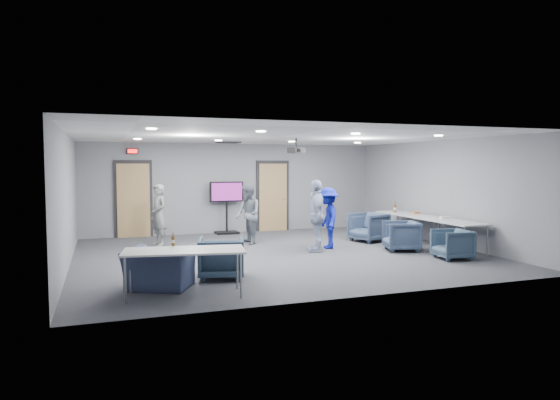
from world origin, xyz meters
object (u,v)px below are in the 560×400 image
object	(u,v)px
chair_right_b	(401,236)
chair_front_b	(159,269)
person_a	(158,215)
person_b	(248,214)
chair_right_c	(452,244)
person_d	(328,218)
table_front_left	(184,252)
person_c	(316,216)
bottle_right	(395,209)
bottle_front	(173,241)
table_right_a	(405,215)
table_right_b	(451,222)
projector	(296,150)
chair_right_a	(368,227)
tv_stand	(227,204)
chair_front_a	(221,258)

from	to	relation	value
chair_right_b	chair_front_b	size ratio (longest dim) A/B	0.77
person_a	person_b	bearing A→B (deg)	54.21
person_a	chair_right_c	world-z (taller)	person_a
person_d	table_front_left	distance (m)	5.23
person_a	person_c	size ratio (longest dim) A/B	0.92
table_front_left	bottle_right	xyz separation A→B (m)	(6.55, 4.24, 0.15)
person_a	bottle_front	world-z (taller)	person_a
table_right_a	chair_right_c	bearing A→B (deg)	166.81
chair_front_b	table_right_b	world-z (taller)	table_right_b
chair_right_c	projector	world-z (taller)	projector
chair_right_a	chair_right_b	bearing A→B (deg)	-16.50
chair_right_b	bottle_right	world-z (taller)	bottle_right
chair_right_a	table_right_b	xyz separation A→B (m)	(1.10, -1.98, 0.30)
chair_right_c	tv_stand	bearing A→B (deg)	-139.45
projector	bottle_front	bearing A→B (deg)	-163.51
person_b	chair_right_c	size ratio (longest dim) A/B	2.17
person_d	chair_right_b	distance (m)	1.81
person_a	table_right_a	size ratio (longest dim) A/B	0.85
person_c	person_d	xyz separation A→B (m)	(0.45, 0.32, -0.10)
person_d	table_front_left	world-z (taller)	person_d
person_c	chair_right_a	bearing A→B (deg)	132.90
chair_right_a	chair_front_a	distance (m)	5.58
person_b	bottle_right	size ratio (longest dim) A/B	5.26
person_b	chair_right_a	bearing A→B (deg)	70.71
chair_right_b	table_front_left	size ratio (longest dim) A/B	0.40
chair_right_a	chair_right_c	xyz separation A→B (m)	(0.45, -2.86, -0.06)
chair_right_a	chair_right_c	bearing A→B (deg)	-7.55
person_d	table_right_a	xyz separation A→B (m)	(2.60, 0.55, -0.07)
person_c	person_b	bearing A→B (deg)	-126.50
person_d	chair_right_c	size ratio (longest dim) A/B	2.09
chair_right_b	chair_front_a	world-z (taller)	chair_front_a
person_c	person_a	bearing A→B (deg)	-105.31
person_c	chair_right_a	xyz separation A→B (m)	(1.96, 0.95, -0.47)
table_front_left	bottle_right	distance (m)	7.81
bottle_right	projector	distance (m)	3.91
chair_right_c	bottle_front	xyz separation A→B (m)	(-6.11, -0.68, 0.48)
bottle_front	tv_stand	xyz separation A→B (m)	(2.43, 6.32, 0.07)
table_right_a	bottle_front	xyz separation A→B (m)	(-6.76, -3.45, 0.13)
chair_right_c	bottle_right	bearing A→B (deg)	177.43
chair_right_a	table_right_a	world-z (taller)	chair_right_a
person_b	projector	size ratio (longest dim) A/B	3.78
person_c	chair_right_a	world-z (taller)	person_c
chair_right_a	tv_stand	distance (m)	4.30
person_c	chair_front_b	xyz separation A→B (m)	(-3.92, -2.40, -0.52)
person_d	bottle_front	xyz separation A→B (m)	(-4.16, -2.90, 0.06)
table_right_a	bottle_front	distance (m)	7.59
chair_right_c	chair_front_b	bearing A→B (deg)	-78.03
person_c	table_right_b	distance (m)	3.23
table_right_a	chair_right_b	bearing A→B (deg)	143.43
person_c	table_front_left	size ratio (longest dim) A/B	0.86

